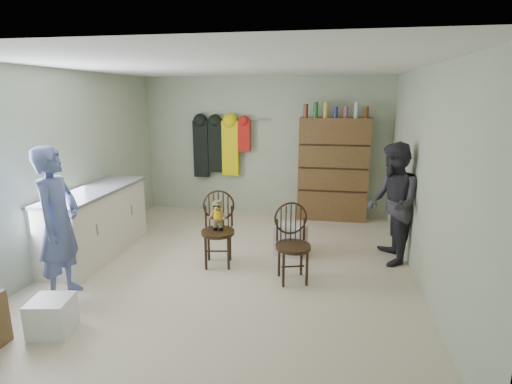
% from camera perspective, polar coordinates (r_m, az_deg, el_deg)
% --- Properties ---
extents(ground_plane, '(5.00, 5.00, 0.00)m').
position_cam_1_polar(ground_plane, '(5.33, -3.07, -10.36)').
color(ground_plane, beige).
rests_on(ground_plane, ground).
extents(room_walls, '(5.00, 5.00, 5.00)m').
position_cam_1_polar(room_walls, '(5.42, -2.00, 7.39)').
color(room_walls, '#AEB99B').
rests_on(room_walls, ground).
extents(counter, '(0.64, 1.86, 0.94)m').
position_cam_1_polar(counter, '(5.90, -21.94, -4.07)').
color(counter, silver).
rests_on(counter, ground).
extents(plastic_tub, '(0.42, 0.40, 0.34)m').
position_cam_1_polar(plastic_tub, '(4.33, -27.15, -15.48)').
color(plastic_tub, white).
rests_on(plastic_tub, ground).
extents(chair_front, '(0.50, 0.50, 0.97)m').
position_cam_1_polar(chair_front, '(5.20, -5.44, -4.41)').
color(chair_front, '#352112').
rests_on(chair_front, ground).
extents(chair_far, '(0.52, 0.52, 0.94)m').
position_cam_1_polar(chair_far, '(4.78, 5.20, -6.80)').
color(chair_far, '#352112').
rests_on(chair_far, ground).
extents(striped_bag, '(0.46, 0.40, 0.42)m').
position_cam_1_polar(striped_bag, '(5.62, 4.99, -6.78)').
color(striped_bag, '#E57E72').
rests_on(striped_bag, ground).
extents(person_left, '(0.47, 0.65, 1.67)m').
position_cam_1_polar(person_left, '(4.76, -26.40, -4.08)').
color(person_left, '#525F97').
rests_on(person_left, ground).
extents(person_right, '(0.64, 0.80, 1.60)m').
position_cam_1_polar(person_right, '(5.48, 18.91, -1.58)').
color(person_right, '#2D2B33').
rests_on(person_right, ground).
extents(dresser, '(1.20, 0.39, 2.06)m').
position_cam_1_polar(dresser, '(7.15, 10.94, 3.28)').
color(dresser, brown).
rests_on(dresser, ground).
extents(coat_rack, '(1.42, 0.12, 1.09)m').
position_cam_1_polar(coat_rack, '(7.44, -5.24, 6.50)').
color(coat_rack, '#99999E').
rests_on(coat_rack, ground).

